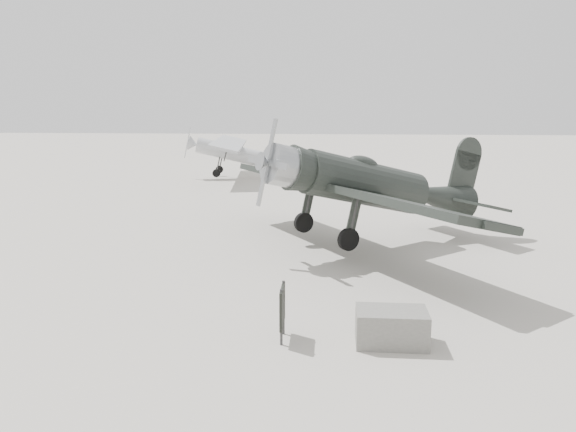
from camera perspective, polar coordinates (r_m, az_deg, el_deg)
name	(u,v)px	position (r m, az deg, el deg)	size (l,w,h in m)	color
ground	(298,263)	(19.21, 1.00, -4.80)	(160.00, 160.00, 0.00)	#A29B90
lowwing_monoplane	(374,186)	(21.06, 8.69, 3.04)	(11.02, 12.75, 4.42)	black
highwing_monoplane	(238,151)	(40.68, -5.12, 6.64)	(8.02, 11.29, 3.19)	#989A9D
equipment_block	(391,327)	(13.12, 10.46, -11.03)	(1.59, 1.00, 0.80)	#65635E
sign_board	(282,307)	(12.98, -0.58, -9.23)	(0.07, 0.91, 1.31)	#333333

